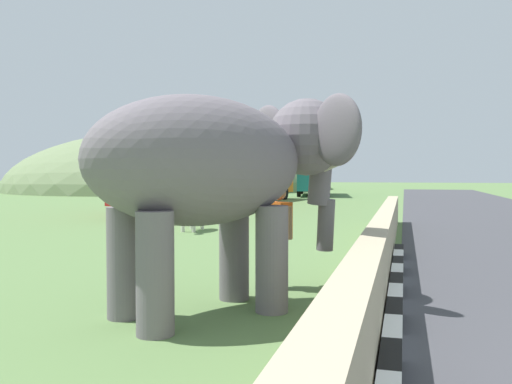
% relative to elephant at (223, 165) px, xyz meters
% --- Properties ---
extents(barrier_parapet, '(28.00, 0.36, 1.00)m').
position_rel_elephant_xyz_m(barrier_parapet, '(0.05, -1.95, -1.46)').
color(barrier_parapet, tan).
rests_on(barrier_parapet, ground_plane).
extents(elephant, '(3.93, 3.69, 2.98)m').
position_rel_elephant_xyz_m(elephant, '(0.00, 0.00, 0.00)').
color(elephant, slate).
rests_on(elephant, ground_plane).
extents(person_handler, '(0.47, 0.55, 1.66)m').
position_rel_elephant_xyz_m(person_handler, '(1.54, -0.42, -1.04)').
color(person_handler, navy).
rests_on(person_handler, ground_plane).
extents(bus_red, '(10.15, 4.21, 3.50)m').
position_rel_elephant_xyz_m(bus_red, '(17.36, 7.56, 0.12)').
color(bus_red, '#B21E1E').
rests_on(bus_red, ground_plane).
extents(bus_orange, '(9.50, 3.78, 3.50)m').
position_rel_elephant_xyz_m(bus_orange, '(27.43, 7.50, 0.12)').
color(bus_orange, orange).
rests_on(bus_orange, ground_plane).
extents(bus_teal, '(9.73, 3.93, 3.50)m').
position_rel_elephant_xyz_m(bus_teal, '(37.97, 5.09, 0.12)').
color(bus_teal, teal).
rests_on(bus_teal, ground_plane).
extents(cow_near, '(1.91, 0.71, 1.23)m').
position_rel_elephant_xyz_m(cow_near, '(9.18, 4.27, -1.09)').
color(cow_near, beige).
rests_on(cow_near, ground_plane).
extents(cow_mid, '(1.04, 1.92, 1.23)m').
position_rel_elephant_xyz_m(cow_mid, '(11.81, 4.71, -1.09)').
color(cow_mid, beige).
rests_on(cow_mid, ground_plane).
extents(hill_east, '(45.24, 36.19, 13.92)m').
position_rel_elephant_xyz_m(hill_east, '(53.05, 23.95, -1.96)').
color(hill_east, '#6C7F55').
rests_on(hill_east, ground_plane).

